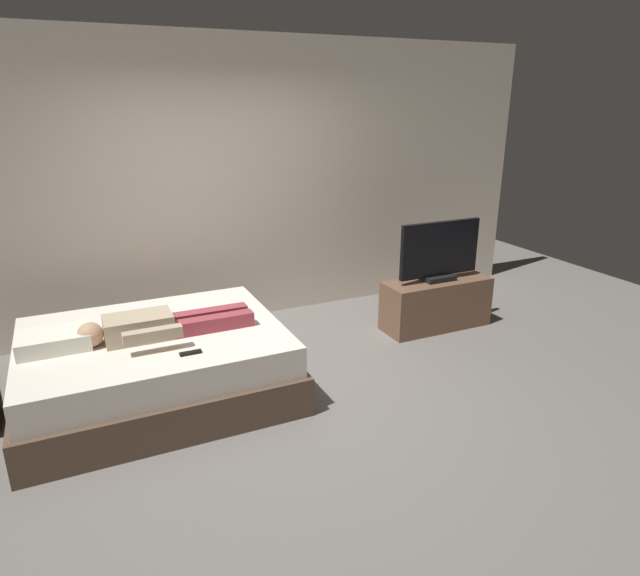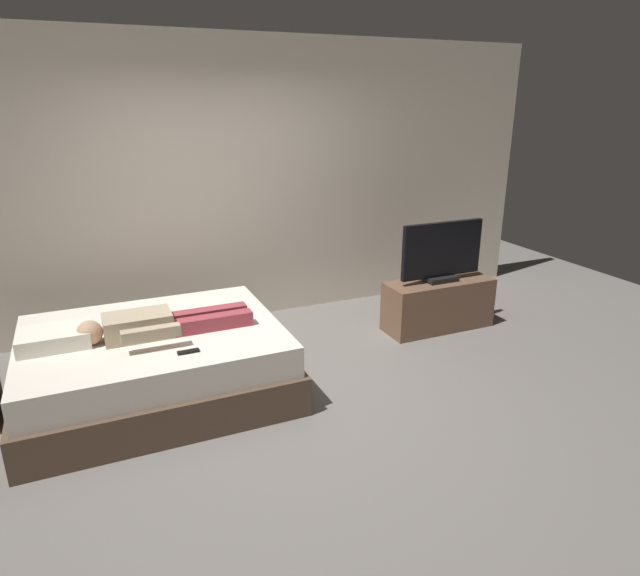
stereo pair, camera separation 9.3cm
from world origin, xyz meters
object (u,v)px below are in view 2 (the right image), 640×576
(person, at_px, (156,325))
(tv_stand, at_px, (438,304))
(bed, at_px, (155,364))
(remote, at_px, (188,352))
(tv, at_px, (442,253))
(pillow, at_px, (54,338))

(person, distance_m, tv_stand, 2.81)
(bed, bearing_deg, person, -72.86)
(person, xyz_separation_m, tv_stand, (2.76, 0.32, -0.37))
(remote, height_order, tv, tv)
(person, xyz_separation_m, tv, (2.76, 0.32, 0.16))
(person, relative_size, remote, 8.40)
(tv_stand, height_order, tv, tv)
(bed, xyz_separation_m, remote, (0.18, -0.50, 0.29))
(person, bearing_deg, tv, 6.68)
(bed, height_order, pillow, pillow)
(remote, bearing_deg, tv, 15.58)
(person, bearing_deg, remote, -69.53)
(remote, relative_size, tv, 0.17)
(remote, relative_size, tv_stand, 0.14)
(remote, bearing_deg, tv_stand, 15.58)
(bed, height_order, person, person)
(bed, xyz_separation_m, pillow, (-0.67, -0.00, 0.34))
(bed, distance_m, tv_stand, 2.80)
(person, height_order, tv_stand, person)
(person, relative_size, tv, 1.43)
(pillow, distance_m, tv_stand, 3.48)
(tv_stand, bearing_deg, person, -173.32)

